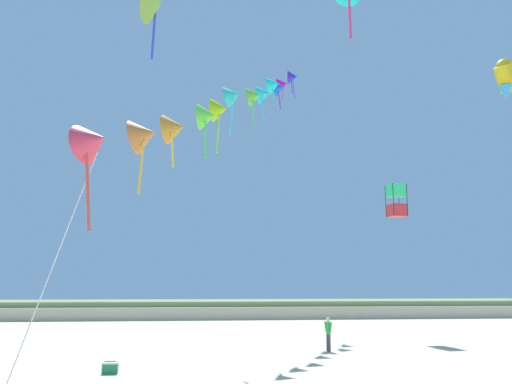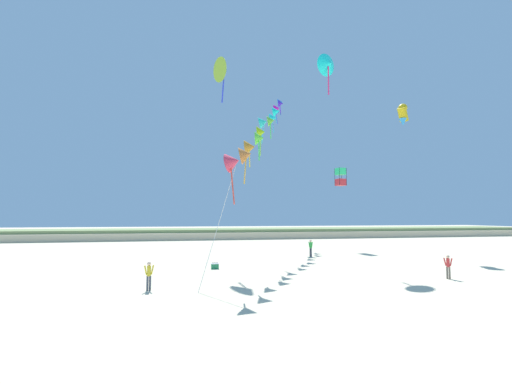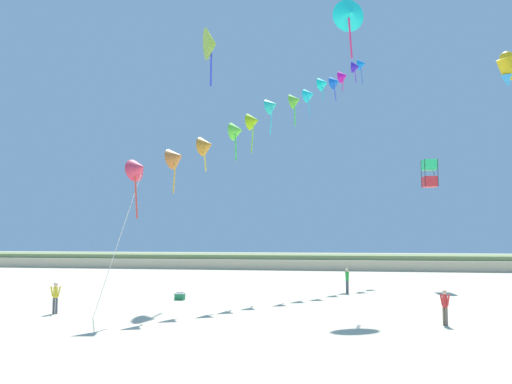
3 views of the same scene
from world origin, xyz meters
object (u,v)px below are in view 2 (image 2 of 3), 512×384
person_near_right (149,274)px  large_kite_high_solo (328,64)px  person_near_left (311,247)px  person_mid_center (448,265)px  large_kite_mid_trail (403,114)px  beach_cooler (215,266)px  large_kite_outer_drift (223,70)px  large_kite_low_lead (341,177)px

person_near_right → large_kite_high_solo: large_kite_high_solo is taller
person_near_left → person_mid_center: person_near_left is taller
large_kite_mid_trail → large_kite_high_solo: 11.21m
beach_cooler → large_kite_outer_drift: bearing=75.8°
large_kite_mid_trail → large_kite_high_solo: (-10.15, -3.84, 2.83)m
person_near_left → large_kite_outer_drift: 18.49m
person_near_left → person_mid_center: 13.67m
person_near_right → large_kite_outer_drift: size_ratio=0.37×
large_kite_high_solo → large_kite_mid_trail: bearing=20.7°
large_kite_outer_drift → person_near_left: bearing=14.8°
person_near_right → large_kite_mid_trail: (24.52, 12.78, 14.06)m
large_kite_mid_trail → large_kite_outer_drift: (-19.57, -2.45, 2.03)m
beach_cooler → person_mid_center: bearing=-26.8°
person_near_left → large_kite_low_lead: large_kite_low_lead is taller
person_near_right → beach_cooler: (4.08, 6.87, -0.66)m
person_mid_center → large_kite_mid_trail: (6.30, 13.04, 14.07)m
person_near_right → person_near_left: bearing=42.4°
large_kite_mid_trail → person_mid_center: bearing=-115.8°
beach_cooler → person_near_right: bearing=-120.7°
large_kite_outer_drift → beach_cooler: bearing=-104.2°
person_near_left → large_kite_high_solo: (0.48, -3.76, 16.81)m
large_kite_high_solo → beach_cooler: size_ratio=6.71×
person_near_right → large_kite_outer_drift: large_kite_outer_drift is taller
person_near_left → large_kite_high_solo: large_kite_high_solo is taller
large_kite_mid_trail → large_kite_high_solo: large_kite_high_solo is taller
large_kite_low_lead → large_kite_outer_drift: bearing=-150.1°
large_kite_mid_trail → beach_cooler: (-20.45, -5.91, -14.73)m
person_near_right → large_kite_mid_trail: large_kite_mid_trail is taller
large_kite_low_lead → person_mid_center: bearing=-95.9°
large_kite_mid_trail → person_near_right: bearing=-152.5°
person_near_right → person_mid_center: person_near_right is taller
large_kite_mid_trail → large_kite_outer_drift: bearing=-172.9°
person_near_left → person_near_right: bearing=-137.6°
beach_cooler → large_kite_mid_trail: bearing=16.1°
large_kite_low_lead → large_kite_high_solo: 14.81m
person_mid_center → large_kite_low_lead: size_ratio=0.70×
person_mid_center → person_near_left: bearing=108.5°
large_kite_high_solo → beach_cooler: 20.46m
person_mid_center → large_kite_high_solo: size_ratio=0.39×
person_mid_center → large_kite_mid_trail: size_ratio=0.63×
person_near_left → large_kite_mid_trail: large_kite_mid_trail is taller
person_mid_center → large_kite_high_solo: large_kite_high_solo is taller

